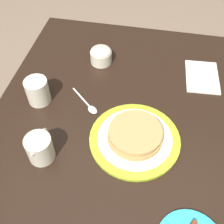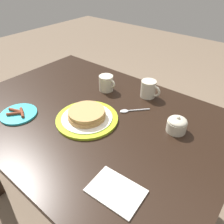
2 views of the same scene
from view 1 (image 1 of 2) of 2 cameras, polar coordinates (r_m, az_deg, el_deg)
name	(u,v)px [view 1 (image 1 of 2)]	position (r m, az deg, el deg)	size (l,w,h in m)	color
ground_plane	(116,222)	(1.57, 0.81, -21.50)	(8.00, 8.00, 0.00)	#7A6651
dining_table	(118,162)	(1.00, 1.20, -10.19)	(1.29, 0.91, 0.74)	black
pancake_plate	(135,137)	(0.89, 4.69, -5.04)	(0.29, 0.29, 0.05)	#AAC628
coffee_mug	(38,90)	(1.01, -14.82, 4.30)	(0.11, 0.08, 0.09)	beige
creamer_pitcher	(40,148)	(0.86, -14.49, -7.11)	(0.12, 0.08, 0.10)	beige
sugar_bowl	(101,55)	(1.14, -2.26, 11.53)	(0.09, 0.09, 0.08)	beige
napkin	(202,77)	(1.14, 17.84, 6.84)	(0.18, 0.13, 0.01)	silver
spoon	(88,105)	(0.99, -4.82, 1.40)	(0.11, 0.12, 0.01)	silver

